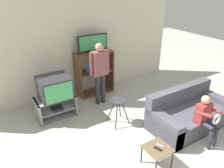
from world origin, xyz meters
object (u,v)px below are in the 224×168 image
object	(u,v)px
remote_control_black	(158,149)
person_seated_child	(206,116)
television_main	(55,87)
snack_table	(157,150)
media_shelf	(94,73)
folding_stool	(118,104)
person_standing_adult	(100,68)
television_flat	(93,44)
remote_control_white	(160,146)
couch	(189,114)
tv_stand	(56,107)

from	to	relation	value
remote_control_black	person_seated_child	xyz separation A→B (m)	(1.22, 0.02, 0.19)
television_main	snack_table	xyz separation A→B (m)	(0.94, -2.36, -0.43)
remote_control_black	media_shelf	bearing A→B (deg)	65.03
folding_stool	person_standing_adult	xyz separation A→B (m)	(0.10, 0.98, 0.48)
television_flat	folding_stool	bearing A→B (deg)	-98.46
remote_control_white	couch	world-z (taller)	couch
tv_stand	person_seated_child	size ratio (longest dim) A/B	0.87
remote_control_white	media_shelf	bearing A→B (deg)	67.85
folding_stool	couch	xyz separation A→B (m)	(1.28, -0.87, -0.21)
television_main	remote_control_white	world-z (taller)	television_main
television_flat	person_seated_child	bearing A→B (deg)	-74.04
media_shelf	remote_control_black	size ratio (longest dim) A/B	8.32
remote_control_white	person_seated_child	distance (m)	1.16
television_main	remote_control_black	world-z (taller)	television_main
tv_stand	media_shelf	distance (m)	1.50
person_seated_child	folding_stool	bearing A→B (deg)	127.89
tv_stand	person_seated_child	bearing A→B (deg)	-47.57
tv_stand	couch	bearing A→B (deg)	-38.00
television_flat	folding_stool	xyz separation A→B (m)	(-0.23, -1.58, -0.94)
folding_stool	remote_control_black	world-z (taller)	folding_stool
folding_stool	remote_control_white	distance (m)	1.39
media_shelf	snack_table	xyz separation A→B (m)	(-0.36, -2.97, -0.28)
television_main	folding_stool	distance (m)	1.46
television_main	snack_table	size ratio (longest dim) A/B	1.64
television_flat	person_seated_child	distance (m)	3.20
tv_stand	television_main	distance (m)	0.51
remote_control_white	couch	bearing A→B (deg)	4.85
media_shelf	remote_control_white	xyz separation A→B (m)	(-0.30, -2.96, -0.22)
television_flat	couch	size ratio (longest dim) A/B	0.45
tv_stand	television_flat	bearing A→B (deg)	24.24
television_main	couch	bearing A→B (deg)	-37.99
snack_table	remote_control_white	size ratio (longest dim) A/B	2.89
tv_stand	person_standing_adult	distance (m)	1.38
tv_stand	folding_stool	distance (m)	1.48
remote_control_black	person_seated_child	size ratio (longest dim) A/B	0.15
television_main	television_flat	distance (m)	1.58
media_shelf	person_standing_adult	xyz separation A→B (m)	(-0.14, -0.60, 0.35)
television_main	couch	xyz separation A→B (m)	(2.34, -1.83, -0.48)
tv_stand	folding_stool	xyz separation A→B (m)	(1.09, -0.98, 0.23)
tv_stand	remote_control_black	world-z (taller)	tv_stand
media_shelf	television_flat	distance (m)	0.81
remote_control_black	couch	xyz separation A→B (m)	(1.42, 0.55, -0.12)
television_flat	remote_control_black	xyz separation A→B (m)	(-0.37, -2.99, -1.03)
snack_table	person_standing_adult	size ratio (longest dim) A/B	0.26
remote_control_white	person_standing_adult	distance (m)	2.44
media_shelf	television_flat	xyz separation A→B (m)	(-0.00, 0.00, 0.81)
person_standing_adult	remote_control_white	bearing A→B (deg)	-93.75
snack_table	person_seated_child	size ratio (longest dim) A/B	0.42
tv_stand	couch	world-z (taller)	couch
snack_table	tv_stand	bearing A→B (deg)	112.11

